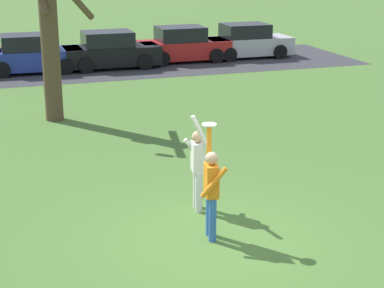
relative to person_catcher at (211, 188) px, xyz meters
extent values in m
plane|color=#4C7533|center=(0.08, -0.16, -0.98)|extent=(120.00, 120.00, 0.00)
cylinder|color=#3366B7|center=(-0.02, -0.13, -0.57)|extent=(0.14, 0.14, 0.82)
cylinder|color=#3366B7|center=(0.02, 0.13, -0.57)|extent=(0.14, 0.14, 0.82)
cube|color=orange|center=(0.00, 0.00, 0.14)|extent=(0.27, 0.39, 0.60)
sphere|color=tan|center=(0.00, 0.00, 0.55)|extent=(0.23, 0.23, 0.23)
cylinder|color=orange|center=(-0.03, -0.22, 0.19)|extent=(0.49, 0.15, 0.57)
cylinder|color=orange|center=(0.03, 0.22, 0.77)|extent=(0.09, 0.09, 0.66)
cylinder|color=silver|center=(0.21, 1.46, -0.57)|extent=(0.14, 0.14, 0.82)
cylinder|color=silver|center=(0.17, 1.20, -0.57)|extent=(0.14, 0.14, 0.82)
cube|color=silver|center=(0.19, 1.33, 0.14)|extent=(0.27, 0.39, 0.60)
sphere|color=tan|center=(0.19, 1.33, 0.55)|extent=(0.23, 0.23, 0.23)
cylinder|color=silver|center=(0.22, 1.55, 0.19)|extent=(0.49, 0.15, 0.57)
cylinder|color=silver|center=(0.16, 1.11, 0.74)|extent=(0.36, 0.13, 0.64)
cylinder|color=white|center=(0.03, 0.22, 1.11)|extent=(0.26, 0.26, 0.02)
cube|color=#233893|center=(-1.70, 17.31, -0.43)|extent=(4.10, 1.80, 0.80)
cube|color=black|center=(-1.85, 17.31, 0.29)|extent=(2.10, 1.64, 0.64)
cylinder|color=black|center=(-0.43, 18.22, -0.65)|extent=(0.66, 0.22, 0.66)
cylinder|color=black|center=(-0.43, 16.40, -0.65)|extent=(0.66, 0.22, 0.66)
cylinder|color=black|center=(-2.97, 18.22, -0.65)|extent=(0.66, 0.22, 0.66)
cylinder|color=black|center=(-2.97, 16.40, -0.65)|extent=(0.66, 0.22, 0.66)
cube|color=black|center=(1.67, 17.26, -0.43)|extent=(4.10, 1.80, 0.80)
cube|color=black|center=(1.52, 17.26, 0.29)|extent=(2.10, 1.64, 0.64)
cylinder|color=black|center=(2.94, 18.17, -0.65)|extent=(0.66, 0.22, 0.66)
cylinder|color=black|center=(2.94, 16.35, -0.65)|extent=(0.66, 0.22, 0.66)
cylinder|color=black|center=(0.40, 18.17, -0.65)|extent=(0.66, 0.22, 0.66)
cylinder|color=black|center=(0.39, 16.35, -0.65)|extent=(0.66, 0.22, 0.66)
cube|color=red|center=(5.14, 17.85, -0.43)|extent=(4.10, 1.80, 0.80)
cube|color=black|center=(4.99, 17.85, 0.29)|extent=(2.10, 1.64, 0.64)
cylinder|color=black|center=(6.41, 18.76, -0.65)|extent=(0.66, 0.22, 0.66)
cylinder|color=black|center=(6.41, 16.94, -0.65)|extent=(0.66, 0.22, 0.66)
cylinder|color=black|center=(3.87, 18.76, -0.65)|extent=(0.66, 0.22, 0.66)
cylinder|color=black|center=(3.87, 16.94, -0.65)|extent=(0.66, 0.22, 0.66)
cube|color=#BCBCC1|center=(8.38, 17.96, -0.43)|extent=(4.10, 1.80, 0.80)
cube|color=black|center=(8.23, 17.96, 0.29)|extent=(2.10, 1.64, 0.64)
cylinder|color=black|center=(9.65, 18.87, -0.65)|extent=(0.66, 0.22, 0.66)
cylinder|color=black|center=(9.65, 17.05, -0.65)|extent=(0.66, 0.22, 0.66)
cylinder|color=black|center=(7.11, 18.87, -0.65)|extent=(0.66, 0.22, 0.66)
cylinder|color=black|center=(7.10, 17.05, -0.65)|extent=(0.66, 0.22, 0.66)
cube|color=#38383D|center=(1.53, 17.60, -0.98)|extent=(22.81, 6.40, 0.01)
cylinder|color=brown|center=(-1.73, 9.27, 1.47)|extent=(0.54, 0.54, 4.91)
camera|label=1|loc=(-3.65, -9.94, 4.13)|focal=59.48mm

